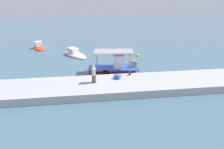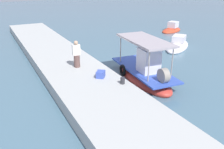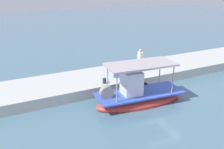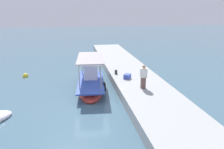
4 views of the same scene
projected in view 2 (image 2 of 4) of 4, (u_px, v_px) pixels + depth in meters
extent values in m
plane|color=#48697C|center=(132.00, 71.00, 16.28)|extent=(120.00, 120.00, 0.00)
cube|color=#ADAFAB|center=(78.00, 77.00, 14.46)|extent=(36.00, 3.87, 0.71)
ellipsoid|color=red|center=(143.00, 77.00, 14.95)|extent=(5.82, 2.49, 0.96)
cube|color=#3451B2|center=(143.00, 69.00, 14.75)|extent=(5.60, 2.47, 0.10)
cube|color=white|center=(149.00, 61.00, 14.00)|extent=(1.20, 1.18, 1.52)
cylinder|color=gray|center=(172.00, 64.00, 13.14)|extent=(0.07, 0.07, 1.84)
cylinder|color=gray|center=(149.00, 67.00, 12.61)|extent=(0.07, 0.07, 1.84)
cylinder|color=gray|center=(140.00, 47.00, 16.24)|extent=(0.07, 0.07, 1.84)
cylinder|color=gray|center=(121.00, 50.00, 15.72)|extent=(0.07, 0.07, 1.84)
cube|color=#A2989E|center=(145.00, 40.00, 14.06)|extent=(4.29, 2.27, 0.12)
torus|color=black|center=(123.00, 70.00, 15.20)|extent=(0.75, 0.25, 0.74)
cylinder|color=gray|center=(163.00, 76.00, 12.76)|extent=(0.83, 0.43, 0.80)
cylinder|color=brown|center=(77.00, 61.00, 14.90)|extent=(0.42, 0.42, 0.79)
cube|color=silver|center=(76.00, 50.00, 14.63)|extent=(0.32, 0.51, 0.65)
sphere|color=tan|center=(76.00, 43.00, 14.46)|extent=(0.26, 0.26, 0.26)
cylinder|color=#2D2D33|center=(123.00, 81.00, 12.58)|extent=(0.24, 0.24, 0.36)
cube|color=#3C55B8|center=(101.00, 74.00, 13.41)|extent=(0.70, 0.69, 0.36)
ellipsoid|color=red|center=(171.00, 31.00, 28.64)|extent=(3.04, 4.01, 0.63)
cube|color=silver|center=(173.00, 25.00, 28.66)|extent=(1.36, 1.41, 0.72)
ellipsoid|color=white|center=(177.00, 46.00, 21.80)|extent=(4.30, 4.94, 0.72)
cube|color=silver|center=(179.00, 38.00, 21.96)|extent=(1.71, 1.80, 0.56)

